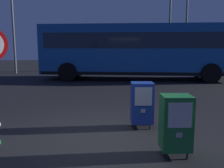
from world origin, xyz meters
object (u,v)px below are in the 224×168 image
street_light_near_left (170,23)px  newspaper_box_primary (142,103)px  street_light_near_right (13,16)px  bus_near (137,49)px  newspaper_box_secondary (176,122)px  street_light_far_left (187,8)px

street_light_near_left → newspaper_box_primary: bearing=-106.1°
newspaper_box_primary → street_light_near_right: street_light_near_right is taller
bus_near → newspaper_box_primary: bearing=-90.2°
street_light_near_right → bus_near: bearing=-21.1°
street_light_near_left → street_light_near_right: (-11.23, -2.40, 0.17)m
bus_near → street_light_near_right: bearing=164.5°
newspaper_box_secondary → newspaper_box_primary: bearing=104.4°
newspaper_box_secondary → street_light_near_left: size_ratio=0.16×
newspaper_box_secondary → street_light_far_left: street_light_far_left is taller
newspaper_box_secondary → bus_near: size_ratio=0.10×
bus_near → street_light_near_right: street_light_near_right is taller
street_light_near_left → street_light_far_left: 1.63m
newspaper_box_primary → newspaper_box_secondary: 1.46m
newspaper_box_primary → street_light_far_left: (5.20, 13.51, 4.18)m
newspaper_box_primary → bus_near: bearing=84.2°
bus_near → street_light_near_right: size_ratio=1.61×
street_light_near_left → street_light_near_right: 11.49m
newspaper_box_primary → street_light_far_left: bearing=68.9°
street_light_far_left → street_light_near_left: bearing=168.1°
bus_near → street_light_near_left: (3.14, 5.51, 1.99)m
street_light_near_left → newspaper_box_secondary: bearing=-103.4°
street_light_near_left → street_light_far_left: bearing=-11.9°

